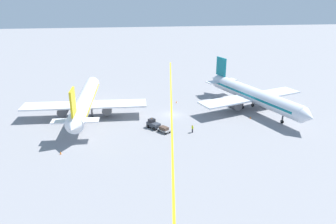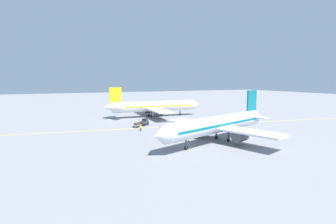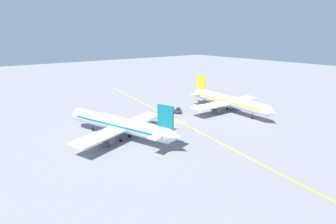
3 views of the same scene
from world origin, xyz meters
The scene contains 11 objects.
ground_plane centered at (0.00, 0.00, 0.00)m, with size 400.00×400.00×0.00m, color gray.
apron_yellow_centreline centered at (0.00, 0.00, 0.00)m, with size 0.40×120.00×0.01m, color yellow.
airplane_at_gate centered at (-19.95, 1.42, 3.71)m, with size 28.16×35.49×10.60m.
airplane_adjacent_stand centered at (20.18, 0.88, 3.71)m, with size 28.14×34.46×10.60m.
baggage_tug_dark centered at (-5.03, -7.38, 0.90)m, with size 3.02×3.29×2.11m.
baggage_cart_trailing centered at (-3.02, -10.00, 0.76)m, with size 2.69×2.92×1.24m.
ground_crew_worker centered at (2.79, -10.87, 0.91)m, with size 0.34×0.54×1.68m.
traffic_cone_near_nose centered at (-22.67, -17.13, 0.28)m, with size 0.32×0.32×0.55m, color orange.
traffic_cone_mid_apron centered at (17.64, -4.91, 0.28)m, with size 0.32×0.32×0.55m, color orange.
traffic_cone_by_wingtip centered at (2.48, 8.37, 0.28)m, with size 0.32×0.32×0.55m, color orange.
traffic_cone_far_edge centered at (15.32, 5.64, 0.28)m, with size 0.32×0.32×0.55m, color orange.
Camera 1 is at (-10.46, -71.79, 27.68)m, focal length 35.00 mm.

